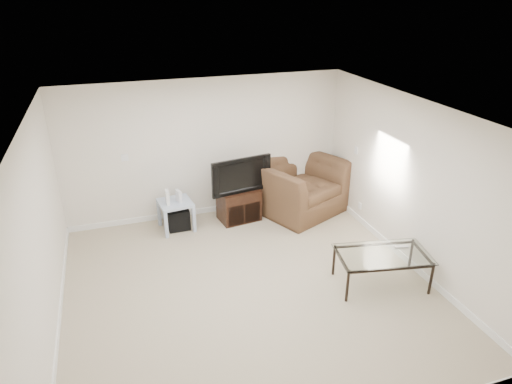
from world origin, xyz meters
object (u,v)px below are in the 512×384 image
object	(u,v)px
television	(239,174)
side_table	(176,215)
recliner	(300,178)
coffee_table	(381,269)
tv_stand	(239,204)
subwoofer	(178,218)

from	to	relation	value
television	side_table	bearing A→B (deg)	169.50
recliner	coffee_table	size ratio (longest dim) A/B	1.17
side_table	tv_stand	bearing A→B (deg)	0.00
subwoofer	coffee_table	world-z (taller)	coffee_table
side_table	television	bearing A→B (deg)	-1.46
tv_stand	television	distance (m)	0.61
subwoofer	recliner	xyz separation A→B (m)	(2.28, -0.03, 0.47)
side_table	coffee_table	world-z (taller)	side_table
coffee_table	recliner	bearing A→B (deg)	93.84
subwoofer	coffee_table	bearing A→B (deg)	-46.29
coffee_table	side_table	bearing A→B (deg)	134.34
television	subwoofer	world-z (taller)	television
side_table	coffee_table	xyz separation A→B (m)	(2.48, -2.53, -0.01)
television	coffee_table	xyz separation A→B (m)	(1.34, -2.51, -0.65)
subwoofer	coffee_table	distance (m)	3.54
tv_stand	coffee_table	size ratio (longest dim) A/B	0.55
television	subwoofer	size ratio (longest dim) A/B	2.77
side_table	coffee_table	size ratio (longest dim) A/B	0.43
television	recliner	xyz separation A→B (m)	(1.17, 0.03, -0.25)
tv_stand	subwoofer	distance (m)	1.11
tv_stand	coffee_table	bearing A→B (deg)	-69.77
tv_stand	coffee_table	distance (m)	2.87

